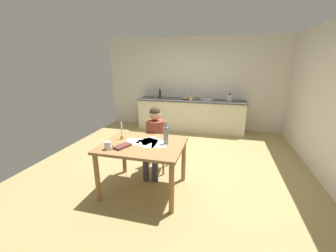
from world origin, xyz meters
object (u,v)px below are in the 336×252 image
coffee_mug (108,145)px  bottle_oil (156,94)px  teacup_on_counter (191,99)px  chair_at_table (157,143)px  book_magazine (122,146)px  stovetop_kettle (229,98)px  candlestick (122,134)px  wine_glass_back_left (187,95)px  wine_glass_back_right (182,95)px  person_seated (154,137)px  dining_table (143,150)px  wine_bottle_on_table (166,135)px  mixing_bowl (185,98)px  sink_unit (207,99)px  bottle_vinegar (160,94)px  wine_glass_by_kettle (190,95)px  wine_glass_near_sink (194,95)px

coffee_mug → bottle_oil: size_ratio=0.43×
teacup_on_counter → chair_at_table: bearing=-96.3°
book_magazine → stovetop_kettle: (1.50, 3.42, 0.21)m
candlestick → teacup_on_counter: 3.02m
chair_at_table → candlestick: size_ratio=3.28×
book_magazine → wine_glass_back_left: 3.59m
wine_glass_back_right → person_seated: bearing=-88.6°
wine_glass_back_left → teacup_on_counter: bearing=-60.4°
dining_table → wine_bottle_on_table: bearing=14.1°
wine_glass_back_left → dining_table: bearing=-91.1°
wine_bottle_on_table → mixing_bowl: wine_bottle_on_table is taller
bottle_oil → wine_glass_back_right: bearing=12.4°
chair_at_table → book_magazine: bearing=-102.7°
book_magazine → sink_unit: size_ratio=0.70×
coffee_mug → wine_bottle_on_table: 0.83m
coffee_mug → chair_at_table: bearing=70.3°
bottle_oil → bottle_vinegar: bottle_oil is taller
wine_bottle_on_table → mixing_bowl: (-0.26, 3.07, 0.04)m
book_magazine → wine_glass_by_kettle: bearing=106.4°
wine_glass_near_sink → wine_glass_back_right: bearing=180.0°
candlestick → wine_glass_back_right: (0.31, 3.25, 0.17)m
candlestick → person_seated: bearing=50.7°
book_magazine → bottle_oil: bearing=122.8°
candlestick → stovetop_kettle: 3.52m
wine_glass_by_kettle → coffee_mug: bearing=-98.7°
dining_table → wine_glass_by_kettle: bearing=87.2°
chair_at_table → wine_bottle_on_table: (0.35, -0.64, 0.41)m
candlestick → wine_glass_back_left: 3.29m
wine_glass_by_kettle → wine_glass_back_left: (-0.10, 0.00, 0.00)m
wine_bottle_on_table → wine_glass_near_sink: 3.28m
sink_unit → wine_glass_back_right: sink_unit is taller
candlestick → stovetop_kettle: bearing=61.9°
person_seated → teacup_on_counter: (0.25, 2.49, 0.27)m
stovetop_kettle → wine_glass_back_left: 1.21m
sink_unit → bottle_oil: bottle_oil is taller
chair_at_table → stovetop_kettle: (1.29, 2.49, 0.50)m
wine_glass_near_sink → stovetop_kettle: bearing=-8.6°
chair_at_table → bottle_oil: bottle_oil is taller
chair_at_table → wine_bottle_on_table: 0.84m
book_magazine → wine_glass_by_kettle: (0.40, 3.57, 0.22)m
stovetop_kettle → teacup_on_counter: (-1.03, -0.15, -0.05)m
person_seated → sink_unit: size_ratio=3.32×
sink_unit → wine_glass_near_sink: (-0.39, 0.15, 0.09)m
bottle_vinegar → dining_table: bearing=-77.7°
person_seated → bottle_oil: size_ratio=3.92×
dining_table → wine_glass_near_sink: 3.39m
sink_unit → stovetop_kettle: bearing=-0.4°
coffee_mug → bottle_oil: (-0.44, 3.51, 0.21)m
chair_at_table → candlestick: 0.79m
chair_at_table → teacup_on_counter: teacup_on_counter is taller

